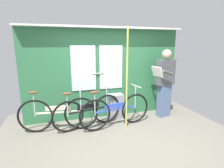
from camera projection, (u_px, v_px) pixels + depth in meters
ground_plane at (123, 142)px, 3.55m from camera, size 5.03×4.34×0.04m
train_door_wall at (105, 72)px, 4.56m from camera, size 4.03×0.28×2.30m
bicycle_near_door at (88, 112)px, 4.08m from camera, size 1.63×0.54×0.92m
bicycle_leaning_behind at (116, 111)px, 4.10m from camera, size 1.75×0.44×0.94m
bicycle_by_pole at (58, 114)px, 3.90m from camera, size 1.71×0.44×0.96m
passenger_reading_newspaper at (165, 82)px, 4.61m from camera, size 0.62×0.56×1.77m
trash_bin_by_wall at (116, 106)px, 4.62m from camera, size 0.37×0.28×0.64m
handrail_pole at (127, 79)px, 3.92m from camera, size 0.04×0.04×2.26m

